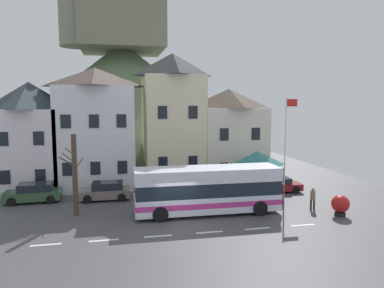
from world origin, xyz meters
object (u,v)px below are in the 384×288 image
Objects in this scene: hilltop_castle at (123,98)px; bare_tree_01 at (75,174)px; townhouse_01 at (96,127)px; parked_car_01 at (34,193)px; pedestrian_01 at (248,190)px; parked_car_00 at (277,185)px; townhouse_00 at (31,135)px; parked_car_02 at (106,191)px; flagpole at (286,142)px; harbour_buoy at (340,204)px; townhouse_03 at (229,134)px; townhouse_02 at (173,119)px; pedestrian_02 at (313,197)px; transit_bus at (207,190)px; bus_shelter at (257,158)px; pedestrian_00 at (282,191)px; public_bench at (250,183)px.

hilltop_castle reaches higher than bare_tree_01.
townhouse_01 reaches higher than parked_car_01.
townhouse_01 is 14.92m from pedestrian_01.
pedestrian_01 is at bearing -142.00° from parked_car_00.
townhouse_00 is 9.44m from parked_car_02.
flagpole reaches higher than bare_tree_01.
hilltop_castle is 27.83× the size of harbour_buoy.
townhouse_01 is at bearing 149.45° from flagpole.
bare_tree_01 is at bearing -63.55° from townhouse_00.
hilltop_castle is (-9.74, 17.40, 3.81)m from townhouse_03.
townhouse_02 is 7.62× the size of pedestrian_02.
townhouse_01 reaches higher than transit_bus.
bus_shelter is 3.12m from parked_car_00.
townhouse_03 is 14.01m from harbour_buoy.
bare_tree_01 is (-14.86, 0.23, 1.83)m from pedestrian_00.
public_bench is (17.82, 0.78, -0.23)m from parked_car_01.
parked_car_00 is 16.59m from bare_tree_01.
pedestrian_02 is (15.20, -11.44, -4.44)m from townhouse_01.
bare_tree_01 reaches higher than harbour_buoy.
bus_shelter is at bearing 103.17° from pedestrian_00.
bare_tree_01 reaches higher than public_bench.
bus_shelter is (0.48, -6.16, -1.48)m from townhouse_03.
bus_shelter reaches higher than pedestrian_00.
transit_bus is 8.57m from parked_car_02.
pedestrian_01 is at bearing 176.08° from flagpole.
flagpole is (1.42, -2.29, 1.56)m from bus_shelter.
parked_car_02 is at bearing -81.31° from townhouse_01.
pedestrian_00 is at bearing 11.77° from transit_bus.
bus_shelter is 2.51× the size of harbour_buoy.
flagpole is at bearing 167.57° from parked_car_01.
parked_car_01 is 1.06× the size of parked_car_02.
townhouse_03 reaches higher than pedestrian_00.
pedestrian_00 is at bearing -51.63° from townhouse_02.
pedestrian_01 is (16.04, -3.30, 0.17)m from parked_car_01.
townhouse_02 is at bearing 127.69° from pedestrian_02.
townhouse_01 is 7.46× the size of harbour_buoy.
parked_car_02 is 2.40× the size of pedestrian_00.
pedestrian_00 reaches higher than parked_car_02.
townhouse_02 reaches higher than bus_shelter.
townhouse_02 is at bearing 126.91° from harbour_buoy.
bus_shelter reaches higher than public_bench.
bus_shelter is 0.87× the size of parked_car_01.
townhouse_03 is at bearing 82.55° from pedestrian_01.
public_bench is (-1.90, 7.17, -0.43)m from pedestrian_02.
bare_tree_01 is at bearing 171.33° from transit_bus.
bare_tree_01 reaches higher than parked_car_01.
townhouse_01 is 1.20× the size of townhouse_03.
transit_bus is 13.48m from parked_car_01.
parked_car_00 is 2.48m from public_bench.
bus_shelter is at bearing 178.54° from parked_car_02.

